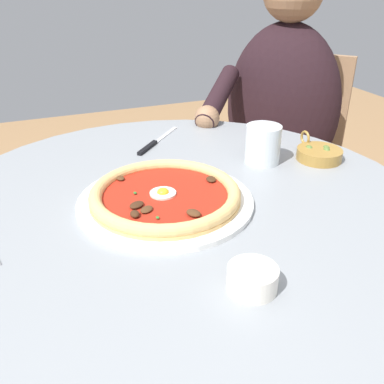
{
  "coord_description": "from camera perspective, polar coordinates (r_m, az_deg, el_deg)",
  "views": [
    {
      "loc": [
        -0.68,
        0.24,
        1.13
      ],
      "look_at": [
        0.01,
        -0.03,
        0.74
      ],
      "focal_mm": 40.28,
      "sensor_mm": 36.0,
      "label": 1
    }
  ],
  "objects": [
    {
      "name": "olive_pan",
      "position": [
        1.03,
        16.45,
        4.89
      ],
      "size": [
        0.13,
        0.1,
        0.05
      ],
      "color": "olive",
      "rests_on": "dining_table"
    },
    {
      "name": "pizza_on_plate",
      "position": [
        0.8,
        -3.56,
        -0.58
      ],
      "size": [
        0.33,
        0.33,
        0.03
      ],
      "color": "white",
      "rests_on": "dining_table"
    },
    {
      "name": "cafe_chair_diner",
      "position": [
        1.66,
        12.44,
        5.58
      ],
      "size": [
        0.57,
        0.57,
        0.85
      ],
      "color": "#957050",
      "rests_on": "ground"
    },
    {
      "name": "water_glass",
      "position": [
        0.98,
        9.35,
        6.01
      ],
      "size": [
        0.08,
        0.08,
        0.09
      ],
      "color": "silver",
      "rests_on": "dining_table"
    },
    {
      "name": "steak_knife",
      "position": [
        1.08,
        -5.16,
        6.39
      ],
      "size": [
        0.16,
        0.15,
        0.01
      ],
      "color": "silver",
      "rests_on": "dining_table"
    },
    {
      "name": "diner_person",
      "position": [
        1.53,
        10.99,
        3.57
      ],
      "size": [
        0.44,
        0.58,
        1.16
      ],
      "color": "#282833",
      "rests_on": "ground"
    },
    {
      "name": "dining_table",
      "position": [
        0.9,
        -1.65,
        -9.27
      ],
      "size": [
        0.96,
        0.96,
        0.73
      ],
      "color": "gray",
      "rests_on": "ground"
    },
    {
      "name": "ramekin_capers",
      "position": [
        0.6,
        8.0,
        -11.2
      ],
      "size": [
        0.07,
        0.07,
        0.03
      ],
      "color": "white",
      "rests_on": "dining_table"
    }
  ]
}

